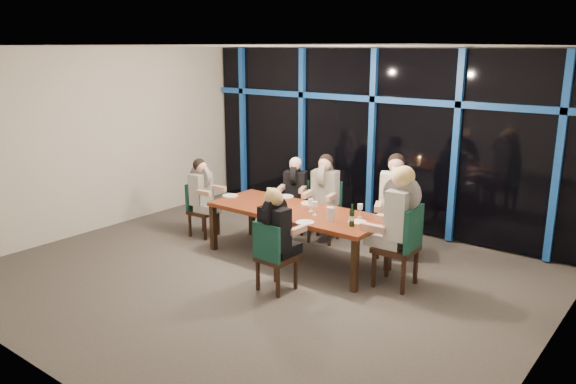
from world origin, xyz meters
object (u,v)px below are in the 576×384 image
object	(u,v)px
dining_table	(297,214)
chair_far_mid	(326,207)
chair_end_right	(403,243)
diner_far_mid	(324,185)
diner_end_left	(203,186)
diner_far_right	(395,191)
diner_near_mid	(276,224)
chair_far_left	(296,203)
wine_bottle	(352,218)
chair_far_right	(394,216)
chair_near_mid	(272,253)
diner_end_right	(398,209)
diner_far_left	(295,184)
water_pitcher	(331,214)
chair_end_left	(200,206)

from	to	relation	value
dining_table	chair_far_mid	world-z (taller)	chair_far_mid
chair_end_right	dining_table	bearing A→B (deg)	-91.65
dining_table	diner_far_mid	size ratio (longest dim) A/B	2.82
chair_far_mid	diner_end_left	world-z (taller)	diner_end_left
diner_far_right	diner_near_mid	size ratio (longest dim) A/B	1.13
diner_end_left	chair_far_left	bearing A→B (deg)	-46.99
chair_end_right	wine_bottle	xyz separation A→B (m)	(-0.63, -0.22, 0.26)
chair_far_left	chair_far_right	world-z (taller)	chair_far_right
diner_far_right	chair_near_mid	bearing A→B (deg)	-129.51
chair_end_right	diner_end_right	distance (m)	0.44
diner_far_left	diner_far_mid	world-z (taller)	diner_far_mid
wine_bottle	chair_far_right	bearing A→B (deg)	91.42
chair_far_mid	diner_far_right	bearing A→B (deg)	-10.56
chair_end_right	diner_far_left	size ratio (longest dim) A/B	1.29
chair_end_right	diner_end_right	xyz separation A→B (m)	(-0.09, -0.01, 0.43)
diner_far_mid	water_pitcher	world-z (taller)	diner_far_mid
dining_table	diner_end_left	size ratio (longest dim) A/B	3.07
diner_far_left	chair_far_left	bearing A→B (deg)	90.00
chair_far_mid	diner_far_left	xyz separation A→B (m)	(-0.61, -0.01, 0.29)
chair_far_mid	diner_far_left	bearing A→B (deg)	170.06
water_pitcher	diner_far_left	bearing A→B (deg)	140.52
chair_far_right	diner_end_right	world-z (taller)	diner_end_right
diner_far_mid	wine_bottle	bearing A→B (deg)	-53.95
dining_table	chair_far_mid	size ratio (longest dim) A/B	2.75
chair_far_mid	water_pitcher	size ratio (longest dim) A/B	5.19
wine_bottle	water_pitcher	distance (m)	0.35
chair_far_right	chair_end_right	world-z (taller)	chair_end_right
chair_far_mid	diner_end_left	distance (m)	2.00
diner_end_left	chair_end_right	bearing A→B (deg)	-92.43
chair_end_left	diner_end_left	xyz separation A→B (m)	(0.07, 0.01, 0.35)
water_pitcher	wine_bottle	bearing A→B (deg)	-7.31
chair_far_left	diner_far_left	bearing A→B (deg)	-90.00
chair_end_left	diner_far_left	world-z (taller)	diner_far_left
chair_near_mid	wine_bottle	xyz separation A→B (m)	(0.58, 0.91, 0.35)
water_pitcher	diner_end_left	bearing A→B (deg)	176.97
chair_end_right	chair_far_right	bearing A→B (deg)	-150.60
dining_table	diner_far_mid	world-z (taller)	diner_far_mid
chair_near_mid	chair_far_mid	bearing A→B (deg)	-71.14
diner_far_left	wine_bottle	size ratio (longest dim) A/B	2.82
diner_end_left	wine_bottle	size ratio (longest dim) A/B	2.87
chair_near_mid	diner_end_right	size ratio (longest dim) A/B	0.87
diner_near_mid	diner_end_right	bearing A→B (deg)	-134.35
diner_end_left	diner_near_mid	size ratio (longest dim) A/B	0.95
diner_far_right	diner_end_left	distance (m)	3.04
diner_end_right	diner_near_mid	distance (m)	1.53
chair_end_right	wine_bottle	world-z (taller)	chair_end_right
diner_end_right	dining_table	bearing A→B (deg)	-91.75
diner_near_mid	chair_far_mid	bearing A→B (deg)	-70.45
diner_end_right	chair_far_mid	bearing A→B (deg)	-122.21
diner_end_left	chair_end_left	bearing A→B (deg)	90.00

